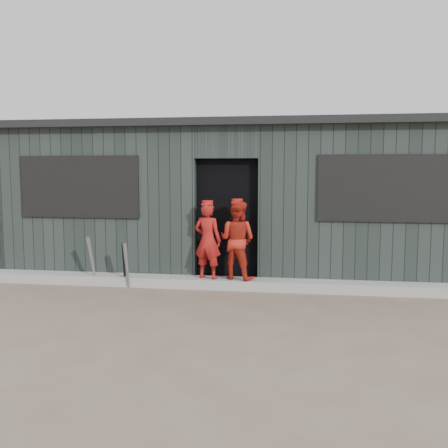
% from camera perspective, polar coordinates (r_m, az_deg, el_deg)
% --- Properties ---
extents(ground, '(80.00, 80.00, 0.00)m').
position_cam_1_polar(ground, '(6.05, -2.57, -11.27)').
color(ground, brown).
rests_on(ground, ground).
extents(curb, '(8.00, 0.36, 0.15)m').
position_cam_1_polar(curb, '(7.77, 0.02, -6.79)').
color(curb, gray).
rests_on(curb, ground).
extents(bat_left, '(0.07, 0.33, 0.80)m').
position_cam_1_polar(bat_left, '(8.12, -14.85, -4.10)').
color(bat_left, gray).
rests_on(bat_left, ground).
extents(bat_mid, '(0.08, 0.19, 0.72)m').
position_cam_1_polar(bat_mid, '(7.83, -11.06, -4.66)').
color(bat_mid, gray).
rests_on(bat_mid, ground).
extents(bat_right, '(0.16, 0.32, 0.72)m').
position_cam_1_polar(bat_right, '(7.94, -11.32, -4.53)').
color(bat_right, black).
rests_on(bat_right, ground).
extents(player_red_left, '(0.49, 0.38, 1.18)m').
position_cam_1_polar(player_red_left, '(7.66, -1.88, -1.90)').
color(player_red_left, '#A11713').
rests_on(player_red_left, curb).
extents(player_red_right, '(0.71, 0.63, 1.21)m').
position_cam_1_polar(player_red_right, '(7.64, 1.51, -1.82)').
color(player_red_right, '#B22315').
rests_on(player_red_right, curb).
extents(player_grey_back, '(0.67, 0.58, 1.16)m').
position_cam_1_polar(player_grey_back, '(8.16, 5.30, -2.57)').
color(player_grey_back, '#B4B4B4').
rests_on(player_grey_back, ground).
extents(dugout, '(8.30, 3.30, 2.62)m').
position_cam_1_polar(dugout, '(9.25, 1.56, 2.87)').
color(dugout, black).
rests_on(dugout, ground).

